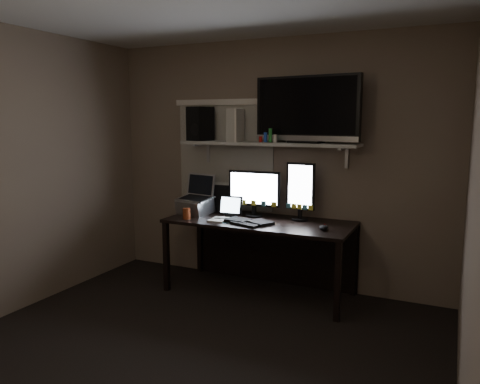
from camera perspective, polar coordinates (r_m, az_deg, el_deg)
The scene contains 20 objects.
floor at distance 3.60m, azimuth -7.07°, elevation -19.43°, with size 3.60×3.60×0.00m, color black.
back_wall at distance 4.81m, azimuth 4.13°, elevation 3.44°, with size 3.60×3.60×0.00m, color #746253.
right_wall at distance 2.71m, azimuth 26.57°, elevation -1.73°, with size 3.60×3.60×0.00m, color #746253.
window_blinds at distance 5.01m, azimuth -1.82°, elevation 4.26°, with size 1.10×0.02×1.10m, color beige.
desk at distance 4.70m, azimuth 2.93°, elevation -5.31°, with size 1.80×0.75×0.73m.
wall_shelf at distance 4.63m, azimuth 3.38°, elevation 5.91°, with size 1.80×0.35×0.03m, color #B7B7B2.
monitor_landscape at distance 4.68m, azimuth 1.74°, elevation -0.18°, with size 0.54×0.06×0.47m, color black.
monitor_portrait at distance 4.54m, azimuth 7.38°, elevation 0.08°, with size 0.28×0.05×0.57m, color black.
keyboard at distance 4.44m, azimuth 1.12°, elevation -3.62°, with size 0.46×0.18×0.03m, color black.
mouse at distance 4.23m, azimuth 10.16°, elevation -4.28°, with size 0.08×0.12×0.04m, color black.
notepad at distance 4.57m, azimuth -2.58°, elevation -3.36°, with size 0.16×0.22×0.01m, color beige.
tablet at distance 4.69m, azimuth -1.09°, elevation -1.76°, with size 0.25×0.10×0.22m, color black.
file_sorter at distance 4.93m, azimuth -2.12°, elevation -0.67°, with size 0.24×0.11×0.31m, color black.
laptop at distance 4.85m, azimuth -5.52°, elevation -0.33°, with size 0.36×0.29×0.40m, color #A3A4A8.
cup at distance 4.63m, azimuth -6.53°, elevation -2.63°, with size 0.08×0.08×0.11m, color maroon.
sticky_notes at distance 4.48m, azimuth -0.40°, elevation -3.64°, with size 0.30×0.22×0.00m, color #EFE941, non-canonical shape.
tv at distance 4.50m, azimuth 8.13°, elevation 9.93°, with size 1.04×0.19×0.63m, color black.
game_console at distance 4.73m, azimuth -0.45°, elevation 8.15°, with size 0.08×0.27×0.33m, color silver.
speaker at distance 4.95m, azimuth -4.85°, elevation 8.29°, with size 0.19×0.23×0.35m, color black.
bottles at distance 4.54m, azimuth 3.42°, elevation 6.87°, with size 0.21×0.05×0.13m, color #A50F0C, non-canonical shape.
Camera 1 is at (1.71, -2.67, 1.71)m, focal length 35.00 mm.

